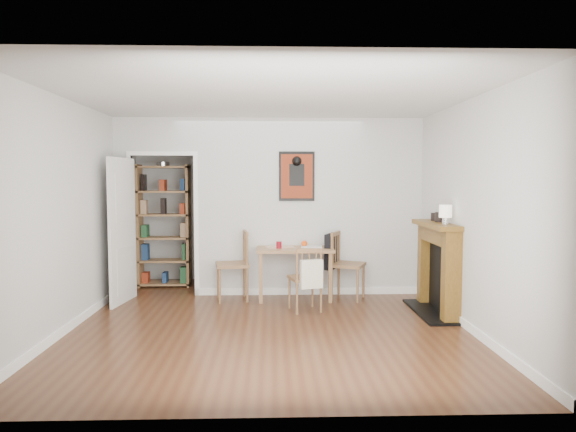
{
  "coord_description": "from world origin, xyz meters",
  "views": [
    {
      "loc": [
        0.04,
        -6.15,
        1.69
      ],
      "look_at": [
        0.25,
        0.6,
        1.22
      ],
      "focal_mm": 32.0,
      "sensor_mm": 36.0,
      "label": 1
    }
  ],
  "objects_px": {
    "red_glass": "(279,245)",
    "mantel_lamp": "(445,212)",
    "notebook": "(312,247)",
    "bookshelf": "(164,226)",
    "ceramic_jar_b": "(434,217)",
    "chair_right": "(346,264)",
    "chair_left": "(232,265)",
    "ceramic_jar_a": "(439,217)",
    "chair_front": "(305,278)",
    "orange_fruit": "(304,244)",
    "fireplace": "(439,265)",
    "dining_table": "(295,254)"
  },
  "relations": [
    {
      "from": "red_glass",
      "to": "orange_fruit",
      "type": "height_order",
      "value": "red_glass"
    },
    {
      "from": "chair_left",
      "to": "bookshelf",
      "type": "distance_m",
      "value": 1.6
    },
    {
      "from": "bookshelf",
      "to": "ceramic_jar_a",
      "type": "distance_m",
      "value": 4.23
    },
    {
      "from": "chair_right",
      "to": "fireplace",
      "type": "height_order",
      "value": "fireplace"
    },
    {
      "from": "ceramic_jar_b",
      "to": "bookshelf",
      "type": "bearing_deg",
      "value": 158.15
    },
    {
      "from": "notebook",
      "to": "ceramic_jar_b",
      "type": "distance_m",
      "value": 1.75
    },
    {
      "from": "notebook",
      "to": "ceramic_jar_a",
      "type": "bearing_deg",
      "value": -28.04
    },
    {
      "from": "chair_front",
      "to": "ceramic_jar_a",
      "type": "relative_size",
      "value": 6.54
    },
    {
      "from": "chair_right",
      "to": "mantel_lamp",
      "type": "xyz_separation_m",
      "value": [
        1.02,
        -1.13,
        0.81
      ]
    },
    {
      "from": "chair_front",
      "to": "chair_left",
      "type": "bearing_deg",
      "value": 147.46
    },
    {
      "from": "chair_front",
      "to": "fireplace",
      "type": "relative_size",
      "value": 0.67
    },
    {
      "from": "orange_fruit",
      "to": "notebook",
      "type": "xyz_separation_m",
      "value": [
        0.1,
        -0.06,
        -0.04
      ]
    },
    {
      "from": "bookshelf",
      "to": "ceramic_jar_a",
      "type": "height_order",
      "value": "bookshelf"
    },
    {
      "from": "red_glass",
      "to": "mantel_lamp",
      "type": "height_order",
      "value": "mantel_lamp"
    },
    {
      "from": "red_glass",
      "to": "mantel_lamp",
      "type": "bearing_deg",
      "value": -28.9
    },
    {
      "from": "fireplace",
      "to": "orange_fruit",
      "type": "xyz_separation_m",
      "value": [
        -1.66,
        0.95,
        0.16
      ]
    },
    {
      "from": "chair_right",
      "to": "ceramic_jar_b",
      "type": "bearing_deg",
      "value": -27.46
    },
    {
      "from": "mantel_lamp",
      "to": "chair_left",
      "type": "bearing_deg",
      "value": 157.17
    },
    {
      "from": "chair_left",
      "to": "red_glass",
      "type": "bearing_deg",
      "value": -1.54
    },
    {
      "from": "chair_right",
      "to": "orange_fruit",
      "type": "xyz_separation_m",
      "value": [
        -0.59,
        0.14,
        0.28
      ]
    },
    {
      "from": "chair_front",
      "to": "mantel_lamp",
      "type": "relative_size",
      "value": 3.5
    },
    {
      "from": "bookshelf",
      "to": "fireplace",
      "type": "bearing_deg",
      "value": -25.01
    },
    {
      "from": "chair_right",
      "to": "bookshelf",
      "type": "distance_m",
      "value": 2.98
    },
    {
      "from": "chair_left",
      "to": "bookshelf",
      "type": "relative_size",
      "value": 0.51
    },
    {
      "from": "dining_table",
      "to": "chair_right",
      "type": "relative_size",
      "value": 1.12
    },
    {
      "from": "chair_left",
      "to": "mantel_lamp",
      "type": "height_order",
      "value": "mantel_lamp"
    },
    {
      "from": "orange_fruit",
      "to": "ceramic_jar_a",
      "type": "xyz_separation_m",
      "value": [
        1.67,
        -0.9,
        0.45
      ]
    },
    {
      "from": "red_glass",
      "to": "ceramic_jar_b",
      "type": "distance_m",
      "value": 2.14
    },
    {
      "from": "chair_front",
      "to": "fireplace",
      "type": "xyz_separation_m",
      "value": [
        1.69,
        -0.15,
        0.19
      ]
    },
    {
      "from": "notebook",
      "to": "dining_table",
      "type": "bearing_deg",
      "value": -171.73
    },
    {
      "from": "orange_fruit",
      "to": "ceramic_jar_a",
      "type": "distance_m",
      "value": 1.94
    },
    {
      "from": "notebook",
      "to": "bookshelf",
      "type": "bearing_deg",
      "value": 158.39
    },
    {
      "from": "notebook",
      "to": "ceramic_jar_a",
      "type": "height_order",
      "value": "ceramic_jar_a"
    },
    {
      "from": "bookshelf",
      "to": "red_glass",
      "type": "distance_m",
      "value": 2.09
    },
    {
      "from": "chair_left",
      "to": "chair_right",
      "type": "xyz_separation_m",
      "value": [
        1.62,
        0.02,
        0.01
      ]
    },
    {
      "from": "notebook",
      "to": "chair_front",
      "type": "bearing_deg",
      "value": -100.62
    },
    {
      "from": "mantel_lamp",
      "to": "fireplace",
      "type": "bearing_deg",
      "value": 83.22
    },
    {
      "from": "bookshelf",
      "to": "notebook",
      "type": "height_order",
      "value": "bookshelf"
    },
    {
      "from": "chair_left",
      "to": "fireplace",
      "type": "relative_size",
      "value": 0.79
    },
    {
      "from": "bookshelf",
      "to": "mantel_lamp",
      "type": "distance_m",
      "value": 4.37
    },
    {
      "from": "bookshelf",
      "to": "chair_left",
      "type": "bearing_deg",
      "value": -41.04
    },
    {
      "from": "chair_front",
      "to": "ceramic_jar_b",
      "type": "relative_size",
      "value": 7.75
    },
    {
      "from": "fireplace",
      "to": "mantel_lamp",
      "type": "xyz_separation_m",
      "value": [
        -0.04,
        -0.33,
        0.69
      ]
    },
    {
      "from": "dining_table",
      "to": "notebook",
      "type": "height_order",
      "value": "notebook"
    },
    {
      "from": "chair_left",
      "to": "chair_right",
      "type": "distance_m",
      "value": 1.62
    },
    {
      "from": "orange_fruit",
      "to": "notebook",
      "type": "height_order",
      "value": "orange_fruit"
    },
    {
      "from": "ceramic_jar_a",
      "to": "ceramic_jar_b",
      "type": "relative_size",
      "value": 1.18
    },
    {
      "from": "chair_right",
      "to": "ceramic_jar_a",
      "type": "distance_m",
      "value": 1.5
    },
    {
      "from": "dining_table",
      "to": "ceramic_jar_b",
      "type": "relative_size",
      "value": 10.01
    },
    {
      "from": "fireplace",
      "to": "notebook",
      "type": "relative_size",
      "value": 4.24
    }
  ]
}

